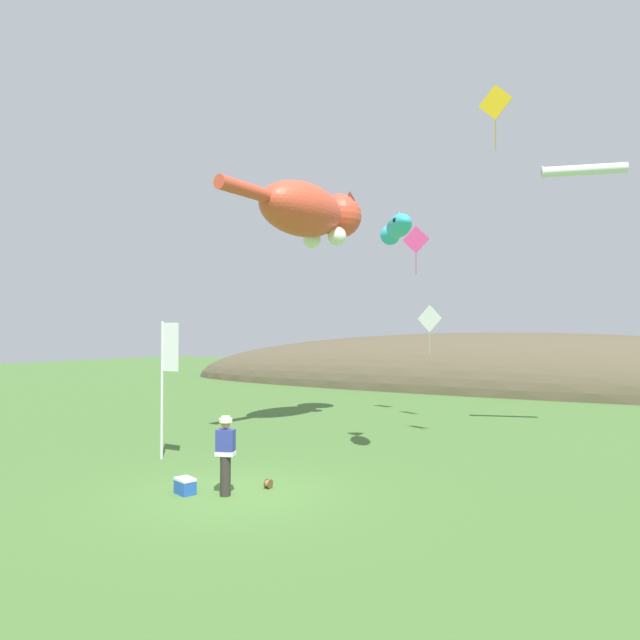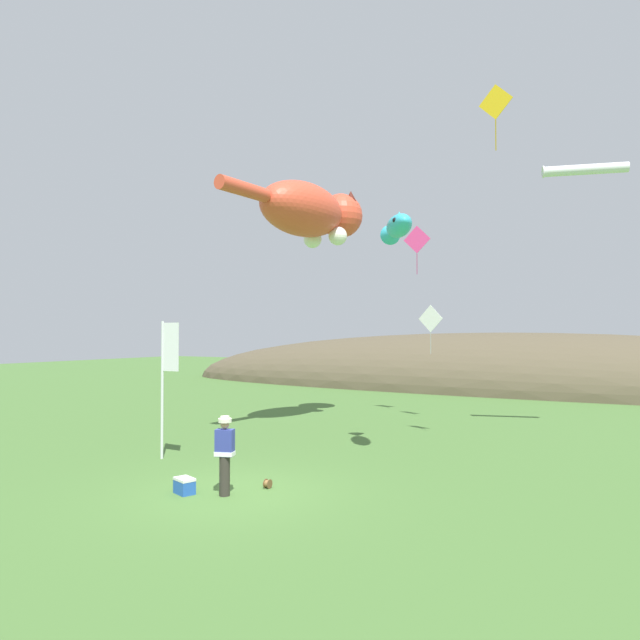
{
  "view_description": "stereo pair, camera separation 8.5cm",
  "coord_description": "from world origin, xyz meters",
  "px_view_note": "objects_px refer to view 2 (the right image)",
  "views": [
    {
      "loc": [
        8.09,
        -10.36,
        3.61
      ],
      "look_at": [
        0.0,
        4.0,
        4.03
      ],
      "focal_mm": 32.0,
      "sensor_mm": 36.0,
      "label": 1
    },
    {
      "loc": [
        8.17,
        -10.32,
        3.61
      ],
      "look_at": [
        0.0,
        4.0,
        4.03
      ],
      "focal_mm": 32.0,
      "sensor_mm": 36.0,
      "label": 2
    }
  ],
  "objects_px": {
    "kite_diamond_white": "(431,319)",
    "kite_diamond_gold": "(496,103)",
    "kite_diamond_pink": "(417,240)",
    "festival_banner_pole": "(166,369)",
    "picnic_cooler": "(184,486)",
    "kite_giant_cat": "(311,212)",
    "kite_tube_streamer": "(584,170)",
    "kite_fish_windsock": "(397,228)",
    "kite_spool": "(268,484)",
    "festival_attendant": "(225,453)"
  },
  "relations": [
    {
      "from": "festival_banner_pole",
      "to": "kite_diamond_pink",
      "type": "xyz_separation_m",
      "value": [
        3.63,
        11.02,
        5.04
      ]
    },
    {
      "from": "kite_tube_streamer",
      "to": "kite_spool",
      "type": "bearing_deg",
      "value": -119.11
    },
    {
      "from": "kite_fish_windsock",
      "to": "kite_diamond_gold",
      "type": "xyz_separation_m",
      "value": [
        2.33,
        1.78,
        3.7
      ]
    },
    {
      "from": "kite_fish_windsock",
      "to": "kite_diamond_pink",
      "type": "relative_size",
      "value": 1.07
    },
    {
      "from": "kite_spool",
      "to": "kite_fish_windsock",
      "type": "relative_size",
      "value": 0.1
    },
    {
      "from": "kite_diamond_white",
      "to": "kite_diamond_gold",
      "type": "bearing_deg",
      "value": -56.99
    },
    {
      "from": "kite_diamond_pink",
      "to": "festival_banner_pole",
      "type": "bearing_deg",
      "value": -108.24
    },
    {
      "from": "festival_banner_pole",
      "to": "kite_tube_streamer",
      "type": "xyz_separation_m",
      "value": [
        10.29,
        9.59,
        6.75
      ]
    },
    {
      "from": "kite_tube_streamer",
      "to": "kite_diamond_pink",
      "type": "xyz_separation_m",
      "value": [
        -6.66,
        1.43,
        -1.72
      ]
    },
    {
      "from": "kite_diamond_gold",
      "to": "kite_spool",
      "type": "bearing_deg",
      "value": -125.95
    },
    {
      "from": "kite_fish_windsock",
      "to": "kite_diamond_white",
      "type": "relative_size",
      "value": 1.1
    },
    {
      "from": "festival_banner_pole",
      "to": "kite_diamond_pink",
      "type": "distance_m",
      "value": 12.65
    },
    {
      "from": "festival_attendant",
      "to": "kite_tube_streamer",
      "type": "bearing_deg",
      "value": 61.1
    },
    {
      "from": "kite_giant_cat",
      "to": "kite_diamond_gold",
      "type": "xyz_separation_m",
      "value": [
        7.68,
        -2.52,
        1.9
      ]
    },
    {
      "from": "kite_spool",
      "to": "kite_giant_cat",
      "type": "distance_m",
      "value": 12.17
    },
    {
      "from": "kite_diamond_white",
      "to": "kite_diamond_gold",
      "type": "height_order",
      "value": "kite_diamond_gold"
    },
    {
      "from": "festival_attendant",
      "to": "festival_banner_pole",
      "type": "height_order",
      "value": "festival_banner_pole"
    },
    {
      "from": "festival_banner_pole",
      "to": "festival_attendant",
      "type": "bearing_deg",
      "value": -28.23
    },
    {
      "from": "kite_giant_cat",
      "to": "kite_diamond_gold",
      "type": "relative_size",
      "value": 4.16
    },
    {
      "from": "kite_diamond_white",
      "to": "kite_fish_windsock",
      "type": "bearing_deg",
      "value": -77.53
    },
    {
      "from": "picnic_cooler",
      "to": "kite_diamond_pink",
      "type": "height_order",
      "value": "kite_diamond_pink"
    },
    {
      "from": "kite_tube_streamer",
      "to": "kite_giant_cat",
      "type": "bearing_deg",
      "value": -165.02
    },
    {
      "from": "kite_spool",
      "to": "festival_banner_pole",
      "type": "distance_m",
      "value": 5.13
    },
    {
      "from": "kite_diamond_white",
      "to": "kite_diamond_gold",
      "type": "xyz_separation_m",
      "value": [
        4.14,
        -6.37,
        6.06
      ]
    },
    {
      "from": "festival_attendant",
      "to": "kite_tube_streamer",
      "type": "xyz_separation_m",
      "value": [
        6.44,
        11.66,
        8.42
      ]
    },
    {
      "from": "kite_giant_cat",
      "to": "kite_tube_streamer",
      "type": "relative_size",
      "value": 2.88
    },
    {
      "from": "picnic_cooler",
      "to": "kite_giant_cat",
      "type": "xyz_separation_m",
      "value": [
        -2.23,
        9.43,
        8.23
      ]
    },
    {
      "from": "kite_fish_windsock",
      "to": "kite_diamond_pink",
      "type": "height_order",
      "value": "kite_diamond_pink"
    },
    {
      "from": "kite_spool",
      "to": "kite_diamond_gold",
      "type": "height_order",
      "value": "kite_diamond_gold"
    },
    {
      "from": "kite_tube_streamer",
      "to": "kite_diamond_pink",
      "type": "distance_m",
      "value": 7.02
    },
    {
      "from": "festival_banner_pole",
      "to": "kite_giant_cat",
      "type": "relative_size",
      "value": 0.5
    },
    {
      "from": "festival_attendant",
      "to": "festival_banner_pole",
      "type": "xyz_separation_m",
      "value": [
        -3.85,
        2.07,
        1.66
      ]
    },
    {
      "from": "kite_giant_cat",
      "to": "kite_diamond_pink",
      "type": "distance_m",
      "value": 4.99
    },
    {
      "from": "kite_spool",
      "to": "kite_diamond_pink",
      "type": "height_order",
      "value": "kite_diamond_pink"
    },
    {
      "from": "kite_tube_streamer",
      "to": "kite_diamond_gold",
      "type": "relative_size",
      "value": 1.44
    },
    {
      "from": "picnic_cooler",
      "to": "kite_diamond_white",
      "type": "height_order",
      "value": "kite_diamond_white"
    },
    {
      "from": "kite_spool",
      "to": "festival_attendant",
      "type": "bearing_deg",
      "value": -116.54
    },
    {
      "from": "picnic_cooler",
      "to": "kite_giant_cat",
      "type": "height_order",
      "value": "kite_giant_cat"
    },
    {
      "from": "picnic_cooler",
      "to": "kite_spool",
      "type": "bearing_deg",
      "value": 43.44
    },
    {
      "from": "kite_fish_windsock",
      "to": "kite_diamond_gold",
      "type": "distance_m",
      "value": 4.72
    },
    {
      "from": "festival_attendant",
      "to": "kite_diamond_pink",
      "type": "bearing_deg",
      "value": 90.96
    },
    {
      "from": "kite_spool",
      "to": "kite_diamond_gold",
      "type": "relative_size",
      "value": 0.11
    },
    {
      "from": "festival_attendant",
      "to": "kite_giant_cat",
      "type": "distance_m",
      "value": 12.17
    },
    {
      "from": "kite_fish_windsock",
      "to": "picnic_cooler",
      "type": "bearing_deg",
      "value": -121.24
    },
    {
      "from": "kite_fish_windsock",
      "to": "kite_giant_cat",
      "type": "bearing_deg",
      "value": 141.17
    },
    {
      "from": "kite_spool",
      "to": "picnic_cooler",
      "type": "height_order",
      "value": "picnic_cooler"
    },
    {
      "from": "picnic_cooler",
      "to": "kite_diamond_white",
      "type": "distance_m",
      "value": 13.95
    },
    {
      "from": "festival_banner_pole",
      "to": "kite_diamond_pink",
      "type": "height_order",
      "value": "kite_diamond_pink"
    },
    {
      "from": "kite_spool",
      "to": "kite_diamond_white",
      "type": "distance_m",
      "value": 12.67
    },
    {
      "from": "kite_diamond_white",
      "to": "kite_diamond_gold",
      "type": "distance_m",
      "value": 9.71
    }
  ]
}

